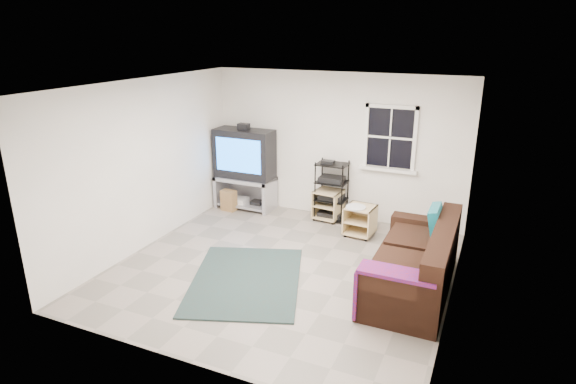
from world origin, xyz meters
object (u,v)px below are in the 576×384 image
at_px(av_rack, 331,194).
at_px(side_table_right, 360,218).
at_px(sofa, 416,265).
at_px(tv_unit, 245,162).
at_px(side_table_left, 329,203).

bearing_deg(av_rack, side_table_right, -35.05).
relative_size(av_rack, sofa, 0.50).
xyz_separation_m(tv_unit, sofa, (3.53, -1.85, -0.55)).
bearing_deg(side_table_left, sofa, -45.94).
height_order(side_table_right, sofa, sofa).
xyz_separation_m(av_rack, side_table_left, (-0.04, 0.00, -0.18)).
height_order(tv_unit, side_table_right, tv_unit).
height_order(tv_unit, sofa, tv_unit).
height_order(tv_unit, side_table_left, tv_unit).
xyz_separation_m(tv_unit, side_table_left, (1.66, 0.09, -0.61)).
xyz_separation_m(side_table_right, sofa, (1.15, -1.46, 0.05)).
bearing_deg(side_table_left, av_rack, -4.58).
bearing_deg(tv_unit, side_table_left, 2.98).
distance_m(tv_unit, side_table_right, 2.48).
bearing_deg(sofa, side_table_right, 128.39).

